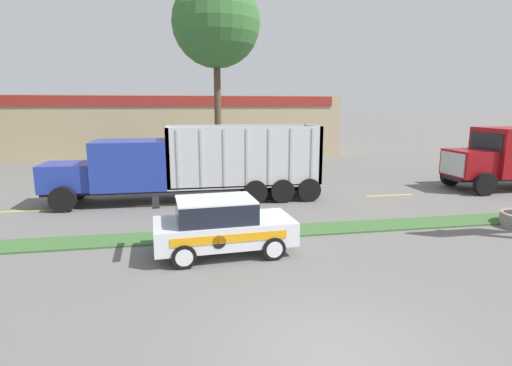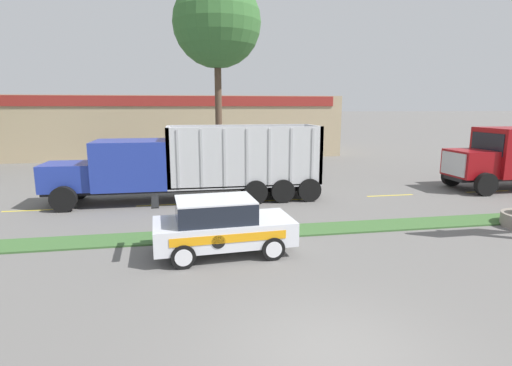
% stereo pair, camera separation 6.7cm
% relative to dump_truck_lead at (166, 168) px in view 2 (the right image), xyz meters
% --- Properties ---
extents(ground_plane, '(600.00, 600.00, 0.00)m').
position_rel_dump_truck_lead_xyz_m(ground_plane, '(3.32, -12.38, -1.54)').
color(ground_plane, slate).
extents(grass_verge, '(120.00, 1.30, 0.06)m').
position_rel_dump_truck_lead_xyz_m(grass_verge, '(3.32, -5.38, -1.51)').
color(grass_verge, '#3D6633').
rests_on(grass_verge, ground_plane).
extents(centre_line_3, '(2.40, 0.14, 0.01)m').
position_rel_dump_truck_lead_xyz_m(centre_line_3, '(-5.52, -0.73, -1.53)').
color(centre_line_3, yellow).
rests_on(centre_line_3, ground_plane).
extents(centre_line_4, '(2.40, 0.14, 0.01)m').
position_rel_dump_truck_lead_xyz_m(centre_line_4, '(-0.12, -0.73, -1.53)').
color(centre_line_4, yellow).
rests_on(centre_line_4, ground_plane).
extents(centre_line_5, '(2.40, 0.14, 0.01)m').
position_rel_dump_truck_lead_xyz_m(centre_line_5, '(5.28, -0.73, -1.53)').
color(centre_line_5, yellow).
rests_on(centre_line_5, ground_plane).
extents(centre_line_6, '(2.40, 0.14, 0.01)m').
position_rel_dump_truck_lead_xyz_m(centre_line_6, '(10.68, -0.73, -1.53)').
color(centre_line_6, yellow).
rests_on(centre_line_6, ground_plane).
extents(centre_line_7, '(2.40, 0.14, 0.01)m').
position_rel_dump_truck_lead_xyz_m(centre_line_7, '(16.08, -0.73, -1.53)').
color(centre_line_7, yellow).
rests_on(centre_line_7, ground_plane).
extents(dump_truck_lead, '(12.28, 2.71, 3.41)m').
position_rel_dump_truck_lead_xyz_m(dump_truck_lead, '(0.00, 0.00, 0.00)').
color(dump_truck_lead, black).
rests_on(dump_truck_lead, ground_plane).
extents(rally_car, '(4.17, 2.21, 1.70)m').
position_rel_dump_truck_lead_xyz_m(rally_car, '(1.84, -7.03, -0.67)').
color(rally_car, silver).
rests_on(rally_car, ground_plane).
extents(store_building_backdrop, '(33.68, 12.10, 5.14)m').
position_rel_dump_truck_lead_xyz_m(store_building_backdrop, '(-2.68, 20.49, 1.04)').
color(store_building_backdrop, tan).
rests_on(store_building_backdrop, ground_plane).
extents(tree_behind_left, '(5.23, 5.23, 13.07)m').
position_rel_dump_truck_lead_xyz_m(tree_behind_left, '(2.97, 6.65, 8.10)').
color(tree_behind_left, brown).
rests_on(tree_behind_left, ground_plane).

